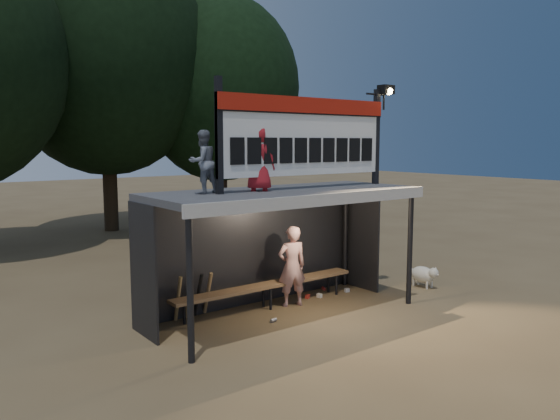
{
  "coord_description": "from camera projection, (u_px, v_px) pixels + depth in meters",
  "views": [
    {
      "loc": [
        -5.96,
        -7.69,
        3.16
      ],
      "look_at": [
        0.2,
        0.4,
        1.9
      ],
      "focal_mm": 35.0,
      "sensor_mm": 36.0,
      "label": 1
    }
  ],
  "objects": [
    {
      "name": "ground",
      "position": [
        285.0,
        315.0,
        10.04
      ],
      "size": [
        80.0,
        80.0,
        0.0
      ],
      "primitive_type": "plane",
      "color": "brown",
      "rests_on": "ground"
    },
    {
      "name": "player",
      "position": [
        292.0,
        266.0,
        10.54
      ],
      "size": [
        0.65,
        0.52,
        1.57
      ],
      "primitive_type": "imported",
      "rotation": [
        0.0,
        0.0,
        2.87
      ],
      "color": "silver",
      "rests_on": "ground"
    },
    {
      "name": "child_a",
      "position": [
        203.0,
        162.0,
        8.93
      ],
      "size": [
        0.55,
        0.45,
        1.05
      ],
      "primitive_type": "imported",
      "rotation": [
        0.0,
        0.0,
        3.26
      ],
      "color": "slate",
      "rests_on": "dugout_shelter"
    },
    {
      "name": "child_b",
      "position": [
        259.0,
        159.0,
        9.44
      ],
      "size": [
        0.65,
        0.61,
        1.11
      ],
      "primitive_type": "imported",
      "rotation": [
        0.0,
        0.0,
        2.5
      ],
      "color": "#A41920",
      "rests_on": "dugout_shelter"
    },
    {
      "name": "dugout_shelter",
      "position": [
        276.0,
        215.0,
        10.01
      ],
      "size": [
        5.1,
        2.08,
        2.32
      ],
      "color": "#3E3E41",
      "rests_on": "ground"
    },
    {
      "name": "scoreboard_assembly",
      "position": [
        309.0,
        133.0,
        9.96
      ],
      "size": [
        4.1,
        0.27,
        1.99
      ],
      "color": "black",
      "rests_on": "dugout_shelter"
    },
    {
      "name": "bench",
      "position": [
        267.0,
        286.0,
        10.42
      ],
      "size": [
        4.0,
        0.35,
        0.48
      ],
      "color": "brown",
      "rests_on": "ground"
    },
    {
      "name": "tree_mid",
      "position": [
        105.0,
        55.0,
        18.96
      ],
      "size": [
        7.22,
        7.22,
        10.36
      ],
      "color": "black",
      "rests_on": "ground"
    },
    {
      "name": "tree_right",
      "position": [
        219.0,
        89.0,
        20.7
      ],
      "size": [
        6.08,
        6.08,
        8.72
      ],
      "color": "black",
      "rests_on": "ground"
    },
    {
      "name": "dog",
      "position": [
        424.0,
        275.0,
        11.97
      ],
      "size": [
        0.36,
        0.81,
        0.49
      ],
      "color": "beige",
      "rests_on": "ground"
    },
    {
      "name": "bats",
      "position": [
        193.0,
        296.0,
        9.77
      ],
      "size": [
        0.68,
        0.35,
        0.84
      ],
      "color": "olive",
      "rests_on": "ground"
    },
    {
      "name": "litter",
      "position": [
        316.0,
        297.0,
        11.07
      ],
      "size": [
        2.53,
        1.14,
        0.08
      ],
      "color": "#B52A1F",
      "rests_on": "ground"
    }
  ]
}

